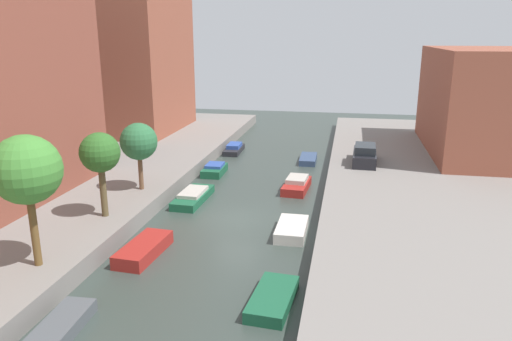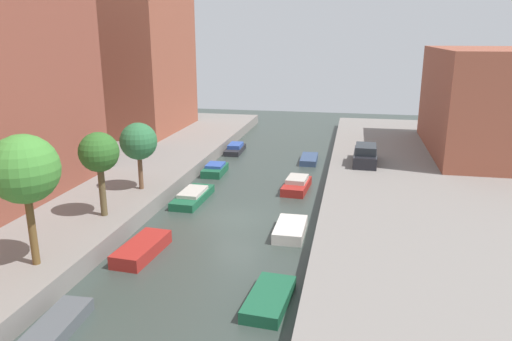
# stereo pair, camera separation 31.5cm
# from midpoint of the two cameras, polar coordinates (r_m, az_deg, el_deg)

# --- Properties ---
(ground_plane) EXTENTS (84.00, 84.00, 0.00)m
(ground_plane) POSITION_cam_midpoint_polar(r_m,az_deg,el_deg) (29.17, -2.12, -5.70)
(ground_plane) COLOR #333D38
(quay_left) EXTENTS (20.00, 64.00, 1.00)m
(quay_left) POSITION_cam_midpoint_polar(r_m,az_deg,el_deg) (35.48, -26.42, -2.59)
(quay_left) COLOR gray
(quay_left) RESTS_ON ground_plane
(quay_right) EXTENTS (20.00, 64.00, 1.00)m
(quay_right) POSITION_cam_midpoint_polar(r_m,az_deg,el_deg) (29.52, 27.67, -6.28)
(quay_right) COLOR gray
(quay_right) RESTS_ON ground_plane
(apartment_tower_far) EXTENTS (10.00, 12.23, 24.65)m
(apartment_tower_far) POSITION_cam_midpoint_polar(r_m,az_deg,el_deg) (52.09, -14.82, 18.20)
(apartment_tower_far) COLOR brown
(apartment_tower_far) RESTS_ON quay_left
(low_block_right) EXTENTS (10.00, 15.98, 8.54)m
(low_block_right) POSITION_cam_midpoint_polar(r_m,az_deg,el_deg) (44.94, 26.51, 7.23)
(low_block_right) COLOR brown
(low_block_right) RESTS_ON quay_right
(street_tree_1) EXTENTS (2.90, 2.90, 5.74)m
(street_tree_1) POSITION_cam_midpoint_polar(r_m,az_deg,el_deg) (22.12, -25.19, 0.07)
(street_tree_1) COLOR brown
(street_tree_1) RESTS_ON quay_left
(street_tree_2) EXTENTS (2.15, 2.15, 4.66)m
(street_tree_2) POSITION_cam_midpoint_polar(r_m,az_deg,el_deg) (27.17, -17.63, 1.92)
(street_tree_2) COLOR brown
(street_tree_2) RESTS_ON quay_left
(street_tree_3) EXTENTS (2.35, 2.35, 4.31)m
(street_tree_3) POSITION_cam_midpoint_polar(r_m,az_deg,el_deg) (31.48, -13.34, 3.31)
(street_tree_3) COLOR brown
(street_tree_3) RESTS_ON quay_left
(parked_car) EXTENTS (1.86, 4.43, 1.51)m
(parked_car) POSITION_cam_midpoint_polar(r_m,az_deg,el_deg) (38.34, 12.94, 1.74)
(parked_car) COLOR black
(parked_car) RESTS_ON quay_right
(moored_boat_left_1) EXTENTS (1.47, 4.14, 0.52)m
(moored_boat_left_1) POSITION_cam_midpoint_polar(r_m,az_deg,el_deg) (19.91, -22.47, -17.09)
(moored_boat_left_1) COLOR #4C5156
(moored_boat_left_1) RESTS_ON ground_plane
(moored_boat_left_2) EXTENTS (1.76, 3.85, 0.67)m
(moored_boat_left_2) POSITION_cam_midpoint_polar(r_m,az_deg,el_deg) (25.12, -12.90, -8.95)
(moored_boat_left_2) COLOR maroon
(moored_boat_left_2) RESTS_ON ground_plane
(moored_boat_left_3) EXTENTS (1.71, 4.53, 0.73)m
(moored_boat_left_3) POSITION_cam_midpoint_polar(r_m,az_deg,el_deg) (32.35, -7.15, -3.02)
(moored_boat_left_3) COLOR #195638
(moored_boat_left_3) RESTS_ON ground_plane
(moored_boat_left_4) EXTENTS (1.57, 3.06, 0.80)m
(moored_boat_left_4) POSITION_cam_midpoint_polar(r_m,az_deg,el_deg) (38.36, -4.60, 0.11)
(moored_boat_left_4) COLOR #195638
(moored_boat_left_4) RESTS_ON ground_plane
(moored_boat_left_5) EXTENTS (1.46, 3.74, 0.81)m
(moored_boat_left_5) POSITION_cam_midpoint_polar(r_m,az_deg,el_deg) (45.30, -2.24, 2.57)
(moored_boat_left_5) COLOR #232328
(moored_boat_left_5) RESTS_ON ground_plane
(moored_boat_right_1) EXTENTS (1.82, 3.55, 0.51)m
(moored_boat_right_1) POSITION_cam_midpoint_polar(r_m,az_deg,el_deg) (20.47, 2.01, -14.81)
(moored_boat_right_1) COLOR #195638
(moored_boat_right_1) RESTS_ON ground_plane
(moored_boat_right_2) EXTENTS (1.59, 3.21, 0.59)m
(moored_boat_right_2) POSITION_cam_midpoint_polar(r_m,az_deg,el_deg) (26.96, 4.39, -6.91)
(moored_boat_right_2) COLOR beige
(moored_boat_right_2) RESTS_ON ground_plane
(moored_boat_right_3) EXTENTS (1.82, 3.76, 0.89)m
(moored_boat_right_3) POSITION_cam_midpoint_polar(r_m,az_deg,el_deg) (34.42, 5.06, -1.69)
(moored_boat_right_3) COLOR maroon
(moored_boat_right_3) RESTS_ON ground_plane
(moored_boat_right_4) EXTENTS (1.41, 3.39, 0.49)m
(moored_boat_right_4) POSITION_cam_midpoint_polar(r_m,az_deg,el_deg) (42.07, 6.46, 1.32)
(moored_boat_right_4) COLOR #33476B
(moored_boat_right_4) RESTS_ON ground_plane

